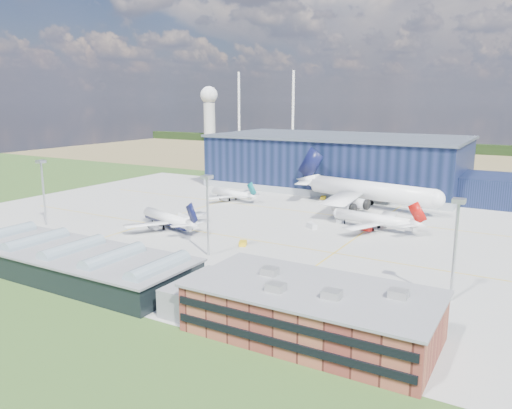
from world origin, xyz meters
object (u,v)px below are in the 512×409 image
(light_mast_east, at_px, (456,233))
(airliner_red, at_px, (373,213))
(gse_cart_b, at_px, (222,196))
(car_a, at_px, (269,294))
(airliner_navy, at_px, (168,213))
(gse_tug_a, at_px, (243,243))
(light_mast_west, at_px, (43,182))
(ops_building, at_px, (312,311))
(car_b, at_px, (135,265))
(hangar, at_px, (342,165))
(airliner_widebody, at_px, (371,181))
(airstair, at_px, (184,222))
(gse_tug_c, at_px, (323,198))
(light_mast_center, at_px, (207,202))
(gse_cart_a, at_px, (341,221))
(airliner_regional, at_px, (231,190))

(light_mast_east, xyz_separation_m, airliner_red, (-33.59, 52.00, -9.80))
(gse_cart_b, xyz_separation_m, car_a, (74.67, -92.27, -0.02))
(airliner_navy, xyz_separation_m, gse_tug_a, (33.11, -4.67, -4.77))
(light_mast_west, relative_size, light_mast_east, 1.00)
(light_mast_east, bearing_deg, airliner_red, 122.86)
(airliner_red, relative_size, car_a, 9.51)
(ops_building, bearing_deg, car_b, 167.90)
(hangar, bearing_deg, light_mast_east, -59.95)
(airliner_widebody, bearing_deg, car_a, -73.59)
(gse_cart_b, relative_size, airstair, 0.59)
(gse_tug_c, bearing_deg, light_mast_center, -101.90)
(light_mast_west, bearing_deg, gse_cart_a, 31.78)
(airliner_navy, relative_size, car_b, 9.05)
(ops_building, bearing_deg, airliner_widebody, 102.29)
(gse_tug_c, distance_m, car_a, 114.77)
(airliner_red, xyz_separation_m, gse_tug_c, (-34.83, 40.00, -4.91))
(ops_building, xyz_separation_m, airliner_navy, (-74.85, 48.00, 0.70))
(car_b, bearing_deg, airstair, 18.53)
(ops_building, bearing_deg, light_mast_east, 56.32)
(airstair, bearing_deg, ops_building, -23.04)
(airliner_regional, bearing_deg, hangar, -105.81)
(ops_building, bearing_deg, hangar, 108.63)
(light_mast_center, bearing_deg, airstair, 139.54)
(light_mast_east, height_order, car_b, light_mast_east)
(ops_building, xyz_separation_m, airliner_regional, (-82.59, 100.00, -0.17))
(gse_cart_b, bearing_deg, airstair, -137.57)
(gse_tug_a, relative_size, car_a, 0.95)
(airliner_navy, xyz_separation_m, gse_tug_c, (26.43, 74.00, -4.76))
(gse_tug_a, relative_size, gse_cart_a, 1.13)
(light_mast_west, relative_size, car_a, 6.33)
(gse_cart_a, distance_m, gse_tug_c, 43.15)
(hangar, bearing_deg, gse_cart_a, -69.54)
(airliner_regional, xyz_separation_m, gse_tug_a, (40.85, -56.67, -3.90))
(gse_cart_b, bearing_deg, car_a, -118.65)
(airliner_navy, xyz_separation_m, airstair, (3.40, 4.56, -3.87))
(airliner_widebody, bearing_deg, airliner_regional, -154.18)
(light_mast_east, xyz_separation_m, car_a, (-35.66, -18.00, -14.81))
(airliner_red, bearing_deg, light_mast_east, 131.97)
(gse_tug_a, bearing_deg, airliner_regional, 102.50)
(car_a, bearing_deg, airliner_regional, 53.07)
(airliner_widebody, xyz_separation_m, gse_cart_b, (-65.29, -10.73, -10.48))
(airliner_widebody, bearing_deg, light_mast_east, -50.87)
(airliner_regional, bearing_deg, airliner_red, 178.58)
(airliner_widebody, height_order, gse_tug_c, airliner_widebody)
(ops_building, bearing_deg, light_mast_center, 146.31)
(airliner_navy, height_order, gse_cart_a, airliner_navy)
(light_mast_west, relative_size, airliner_regional, 0.81)
(airliner_red, height_order, car_b, airliner_red)
(gse_tug_a, height_order, car_a, gse_tug_a)
(airliner_regional, bearing_deg, gse_cart_b, -15.65)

